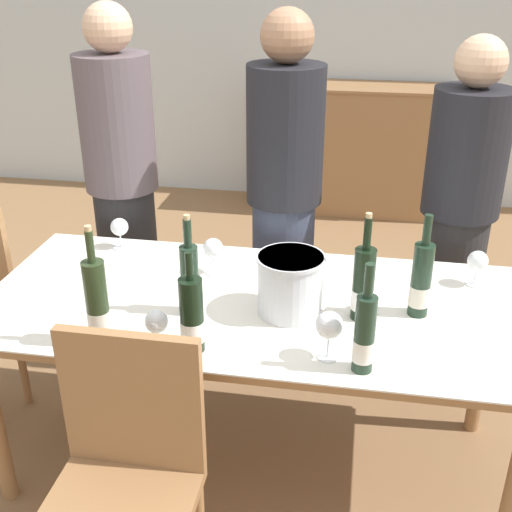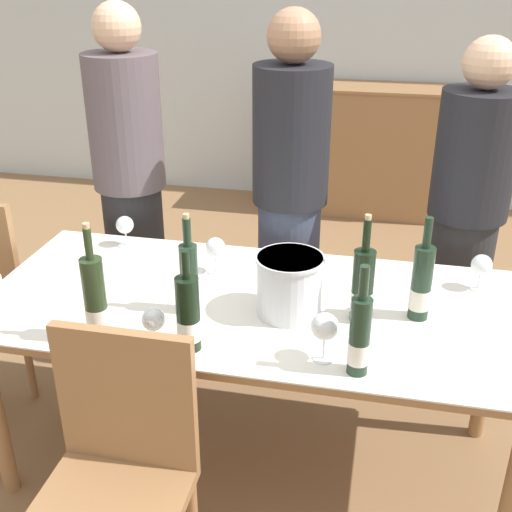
{
  "view_description": "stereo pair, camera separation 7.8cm",
  "coord_description": "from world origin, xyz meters",
  "px_view_note": "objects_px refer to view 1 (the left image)",
  "views": [
    {
      "loc": [
        0.34,
        -1.96,
        1.88
      ],
      "look_at": [
        0.0,
        0.0,
        0.92
      ],
      "focal_mm": 45.0,
      "sensor_mm": 36.0,
      "label": 1
    },
    {
      "loc": [
        0.42,
        -1.95,
        1.88
      ],
      "look_at": [
        0.0,
        0.0,
        0.92
      ],
      "focal_mm": 45.0,
      "sensor_mm": 36.0,
      "label": 2
    }
  ],
  "objects_px": {
    "wine_glass_3": "(120,228)",
    "wine_glass_5": "(478,262)",
    "wine_bottle_1": "(192,317)",
    "person_host": "(123,194)",
    "person_guest_right": "(457,224)",
    "ice_bucket": "(290,283)",
    "wine_glass_2": "(213,249)",
    "sideboard_cabinet": "(353,149)",
    "wine_bottle_2": "(421,281)",
    "person_guest_left": "(284,206)",
    "wine_bottle_3": "(190,280)",
    "wine_bottle_4": "(364,335)",
    "wine_bottle_5": "(97,306)",
    "wine_glass_1": "(329,326)",
    "wine_bottle_0": "(363,285)",
    "wine_glass_0": "(157,323)",
    "dining_table": "(256,318)",
    "chair_near_front": "(124,471)"
  },
  "relations": [
    {
      "from": "dining_table",
      "to": "ice_bucket",
      "type": "relative_size",
      "value": 8.36
    },
    {
      "from": "wine_bottle_1",
      "to": "wine_glass_5",
      "type": "distance_m",
      "value": 1.1
    },
    {
      "from": "wine_bottle_5",
      "to": "wine_glass_3",
      "type": "relative_size",
      "value": 3.09
    },
    {
      "from": "wine_bottle_3",
      "to": "wine_glass_1",
      "type": "distance_m",
      "value": 0.52
    },
    {
      "from": "ice_bucket",
      "to": "wine_bottle_4",
      "type": "relative_size",
      "value": 0.66
    },
    {
      "from": "sideboard_cabinet",
      "to": "wine_bottle_0",
      "type": "bearing_deg",
      "value": -87.74
    },
    {
      "from": "wine_bottle_4",
      "to": "person_host",
      "type": "height_order",
      "value": "person_host"
    },
    {
      "from": "wine_bottle_0",
      "to": "wine_bottle_3",
      "type": "xyz_separation_m",
      "value": [
        -0.58,
        -0.07,
        0.0
      ]
    },
    {
      "from": "sideboard_cabinet",
      "to": "wine_glass_1",
      "type": "distance_m",
      "value": 3.21
    },
    {
      "from": "wine_bottle_5",
      "to": "wine_bottle_4",
      "type": "bearing_deg",
      "value": 0.14
    },
    {
      "from": "wine_glass_5",
      "to": "dining_table",
      "type": "bearing_deg",
      "value": -161.32
    },
    {
      "from": "wine_bottle_2",
      "to": "wine_glass_3",
      "type": "relative_size",
      "value": 2.78
    },
    {
      "from": "person_host",
      "to": "wine_bottle_5",
      "type": "bearing_deg",
      "value": -73.56
    },
    {
      "from": "wine_glass_3",
      "to": "wine_glass_5",
      "type": "height_order",
      "value": "wine_glass_5"
    },
    {
      "from": "dining_table",
      "to": "wine_bottle_4",
      "type": "height_order",
      "value": "wine_bottle_4"
    },
    {
      "from": "wine_bottle_5",
      "to": "wine_glass_1",
      "type": "relative_size",
      "value": 2.54
    },
    {
      "from": "wine_bottle_2",
      "to": "wine_bottle_4",
      "type": "bearing_deg",
      "value": -116.54
    },
    {
      "from": "wine_glass_0",
      "to": "wine_glass_5",
      "type": "distance_m",
      "value": 1.2
    },
    {
      "from": "person_host",
      "to": "person_guest_right",
      "type": "bearing_deg",
      "value": 1.44
    },
    {
      "from": "ice_bucket",
      "to": "person_host",
      "type": "xyz_separation_m",
      "value": [
        -0.87,
        0.74,
        -0.0
      ]
    },
    {
      "from": "wine_glass_2",
      "to": "person_guest_right",
      "type": "xyz_separation_m",
      "value": [
        0.96,
        0.54,
        -0.05
      ]
    },
    {
      "from": "sideboard_cabinet",
      "to": "wine_glass_5",
      "type": "xyz_separation_m",
      "value": [
        0.53,
        -2.61,
        0.35
      ]
    },
    {
      "from": "wine_bottle_2",
      "to": "person_guest_left",
      "type": "distance_m",
      "value": 0.87
    },
    {
      "from": "wine_bottle_1",
      "to": "wine_glass_2",
      "type": "distance_m",
      "value": 0.52
    },
    {
      "from": "wine_bottle_3",
      "to": "person_guest_left",
      "type": "bearing_deg",
      "value": 74.7
    },
    {
      "from": "sideboard_cabinet",
      "to": "wine_glass_1",
      "type": "bearing_deg",
      "value": -89.62
    },
    {
      "from": "wine_bottle_2",
      "to": "wine_glass_1",
      "type": "xyz_separation_m",
      "value": [
        -0.29,
        -0.32,
        -0.01
      ]
    },
    {
      "from": "sideboard_cabinet",
      "to": "wine_bottle_3",
      "type": "relative_size",
      "value": 3.92
    },
    {
      "from": "person_guest_left",
      "to": "person_guest_right",
      "type": "bearing_deg",
      "value": 3.76
    },
    {
      "from": "sideboard_cabinet",
      "to": "wine_bottle_5",
      "type": "height_order",
      "value": "wine_bottle_5"
    },
    {
      "from": "ice_bucket",
      "to": "wine_glass_2",
      "type": "height_order",
      "value": "ice_bucket"
    },
    {
      "from": "wine_glass_1",
      "to": "wine_glass_2",
      "type": "bearing_deg",
      "value": 133.85
    },
    {
      "from": "wine_bottle_3",
      "to": "wine_bottle_4",
      "type": "xyz_separation_m",
      "value": [
        0.59,
        -0.24,
        -0.0
      ]
    },
    {
      "from": "wine_bottle_1",
      "to": "person_host",
      "type": "distance_m",
      "value": 1.18
    },
    {
      "from": "wine_bottle_4",
      "to": "wine_glass_1",
      "type": "distance_m",
      "value": 0.11
    },
    {
      "from": "wine_bottle_1",
      "to": "person_guest_right",
      "type": "height_order",
      "value": "person_guest_right"
    },
    {
      "from": "dining_table",
      "to": "wine_bottle_0",
      "type": "distance_m",
      "value": 0.42
    },
    {
      "from": "wine_glass_2",
      "to": "wine_glass_3",
      "type": "distance_m",
      "value": 0.47
    },
    {
      "from": "wine_bottle_0",
      "to": "sideboard_cabinet",
      "type": "bearing_deg",
      "value": 92.26
    },
    {
      "from": "wine_glass_1",
      "to": "wine_glass_3",
      "type": "distance_m",
      "value": 1.13
    },
    {
      "from": "person_host",
      "to": "wine_bottle_0",
      "type": "bearing_deg",
      "value": -33.32
    },
    {
      "from": "person_guest_right",
      "to": "wine_glass_0",
      "type": "bearing_deg",
      "value": -133.59
    },
    {
      "from": "wine_bottle_4",
      "to": "wine_bottle_5",
      "type": "distance_m",
      "value": 0.82
    },
    {
      "from": "sideboard_cabinet",
      "to": "wine_bottle_0",
      "type": "distance_m",
      "value": 2.95
    },
    {
      "from": "wine_bottle_4",
      "to": "wine_bottle_1",
      "type": "bearing_deg",
      "value": 178.05
    },
    {
      "from": "wine_bottle_5",
      "to": "chair_near_front",
      "type": "height_order",
      "value": "wine_bottle_5"
    },
    {
      "from": "wine_glass_5",
      "to": "person_guest_left",
      "type": "height_order",
      "value": "person_guest_left"
    },
    {
      "from": "wine_bottle_1",
      "to": "wine_bottle_5",
      "type": "xyz_separation_m",
      "value": [
        -0.3,
        -0.02,
        0.02
      ]
    },
    {
      "from": "ice_bucket",
      "to": "wine_bottle_0",
      "type": "height_order",
      "value": "wine_bottle_0"
    },
    {
      "from": "wine_bottle_1",
      "to": "wine_bottle_3",
      "type": "bearing_deg",
      "value": 106.64
    }
  ]
}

